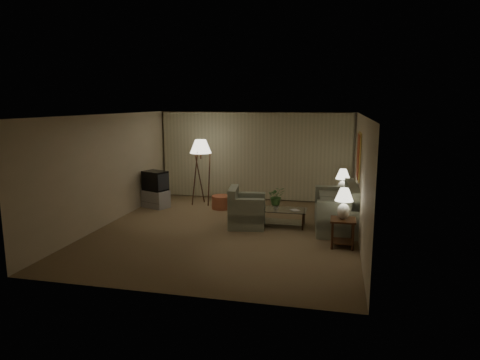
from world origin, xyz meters
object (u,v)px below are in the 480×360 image
side_table_near (343,228)px  tv_cabinet (156,199)px  side_table_far (342,201)px  armchair (247,211)px  crt_tv (155,181)px  table_lamp_far (343,179)px  table_lamp_near (344,201)px  vase (276,206)px  coffee_table (282,215)px  ottoman (222,202)px  sofa (336,211)px  floor_lamp (201,171)px

side_table_near → tv_cabinet: (-5.20, 2.32, -0.16)m
side_table_near → side_table_far: same height
armchair → crt_tv: 3.25m
side_table_near → table_lamp_far: size_ratio=0.92×
table_lamp_near → vase: (-1.57, 1.25, -0.49)m
table_lamp_far → crt_tv: table_lamp_far is taller
coffee_table → crt_tv: crt_tv is taller
ottoman → vase: 2.23m
table_lamp_near → coffee_table: (-1.42, 1.25, -0.71)m
side_table_far → table_lamp_far: 0.58m
side_table_near → vase: side_table_near is taller
crt_tv → ottoman: size_ratio=1.39×
side_table_far → side_table_near: bearing=-90.0°
sofa → armchair: 2.12m
floor_lamp → armchair: bearing=-47.3°
table_lamp_near → floor_lamp: (-4.03, 2.95, 0.02)m
sofa → side_table_near: size_ratio=3.38×
table_lamp_far → crt_tv: (-5.20, -0.28, -0.21)m
ottoman → side_table_near: bearing=-38.0°
coffee_table → side_table_far: bearing=43.5°
tv_cabinet → ottoman: bearing=30.1°
side_table_near → coffee_table: size_ratio=0.51×
armchair → sofa: bearing=-88.7°
tv_cabinet → side_table_far: bearing=24.9°
tv_cabinet → sofa: bearing=10.9°
coffee_table → floor_lamp: bearing=146.9°
table_lamp_near → coffee_table: bearing=138.7°
coffee_table → floor_lamp: (-2.61, 1.70, 0.73)m
sofa → crt_tv: (-5.05, 0.97, 0.36)m
table_lamp_far → coffee_table: bearing=-136.5°
side_table_near → armchair: bearing=155.6°
sofa → coffee_table: (-1.27, -0.10, -0.14)m
table_lamp_near → tv_cabinet: table_lamp_near is taller
side_table_far → ottoman: 3.33m
coffee_table → vase: (-0.15, -0.00, 0.21)m
side_table_near → crt_tv: (-5.20, 2.32, 0.37)m
table_lamp_near → tv_cabinet: bearing=155.9°
armchair → side_table_far: bearing=-62.6°
side_table_far → floor_lamp: (-4.03, 0.35, 0.60)m
armchair → table_lamp_near: bearing=-122.1°
floor_lamp → vase: bearing=-34.7°
sofa → side_table_near: (0.15, -1.35, -0.01)m
table_lamp_near → vase: bearing=141.5°
table_lamp_far → tv_cabinet: table_lamp_far is taller
side_table_near → coffee_table: 1.90m
side_table_near → table_lamp_far: 2.66m
table_lamp_far → tv_cabinet: bearing=-177.0°
coffee_table → side_table_near: bearing=-41.3°
table_lamp_near → side_table_near: bearing=0.0°
sofa → armchair: sofa is taller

